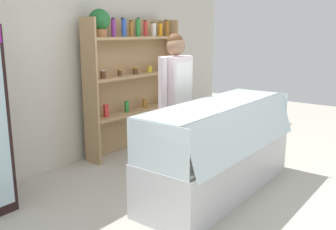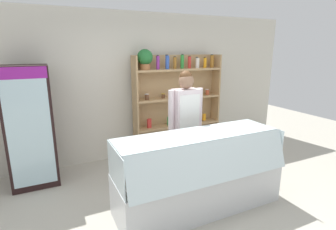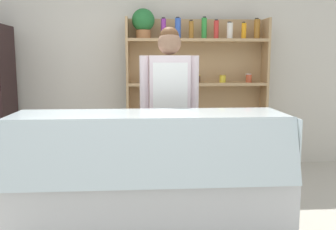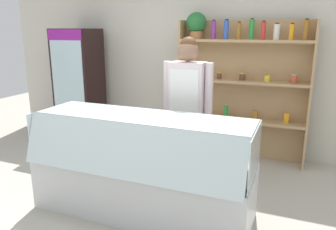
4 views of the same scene
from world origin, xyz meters
name	(u,v)px [view 2 (image 2 of 4)]	position (x,y,z in m)	size (l,w,h in m)	color
ground_plane	(193,207)	(0.00, 0.00, 0.00)	(12.00, 12.00, 0.00)	#B7B2A3
back_wall	(137,86)	(0.00, 2.11, 1.35)	(6.80, 0.10, 2.70)	beige
drinks_fridge	(30,127)	(-1.86, 1.63, 0.91)	(0.65, 0.56, 1.82)	black
shelving_unit	(173,96)	(0.64, 1.84, 1.17)	(1.77, 0.29, 2.04)	tan
deli_display_case	(198,185)	(0.07, -0.01, 0.31)	(2.18, 0.79, 1.01)	silver
shop_clerk	(186,117)	(0.29, 0.74, 1.03)	(0.58, 0.25, 1.74)	#383D51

